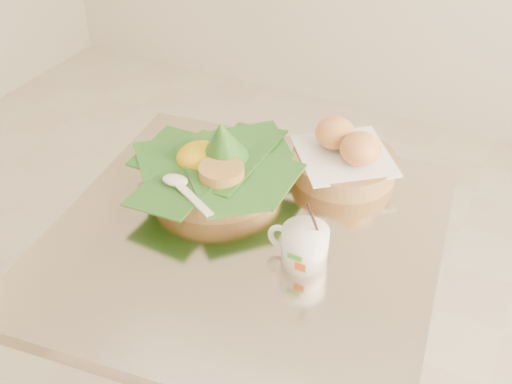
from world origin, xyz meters
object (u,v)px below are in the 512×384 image
at_px(coffee_mug, 304,245).
at_px(rice_basket, 215,166).
at_px(bread_basket, 344,157).
at_px(cafe_table, 246,316).

bearing_deg(coffee_mug, rice_basket, 152.05).
relative_size(bread_basket, coffee_mug, 1.83).
bearing_deg(rice_basket, coffee_mug, -27.95).
height_order(bread_basket, coffee_mug, coffee_mug).
distance_m(cafe_table, bread_basket, 0.38).
xyz_separation_m(cafe_table, coffee_mug, (0.12, -0.02, 0.26)).
bearing_deg(cafe_table, rice_basket, 138.02).
xyz_separation_m(cafe_table, bread_basket, (0.09, 0.26, 0.26)).
relative_size(rice_basket, bread_basket, 1.29).
relative_size(cafe_table, bread_basket, 3.04).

